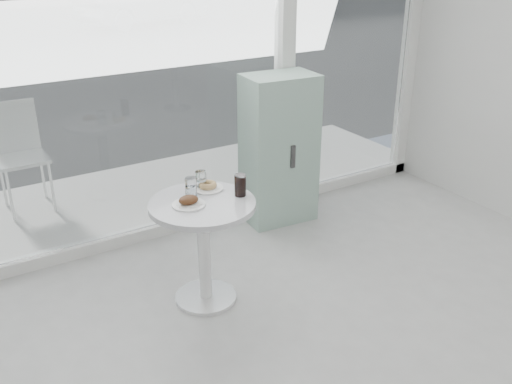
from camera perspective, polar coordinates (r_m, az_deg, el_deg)
storefront at (r=4.75m, az=-5.64°, el=15.86°), size 5.00×0.14×3.00m
main_table at (r=3.91m, az=-5.30°, el=-3.93°), size 0.72×0.72×0.77m
patio_deck at (r=5.89m, az=-9.10°, el=0.20°), size 5.60×1.60×0.05m
mint_cabinet at (r=5.06m, az=2.31°, el=4.27°), size 0.65×0.46×1.33m
patio_chair at (r=5.66m, az=-22.59°, el=3.96°), size 0.43×0.43×0.99m
car_silver at (r=17.84m, az=-11.26°, el=18.10°), size 4.15×2.44×1.29m
plate_fritter at (r=3.77m, az=-6.72°, el=-0.95°), size 0.22×0.22×0.07m
plate_donut at (r=4.00m, az=-4.84°, el=0.55°), size 0.22×0.22×0.05m
water_tumbler_a at (r=3.89m, az=-6.52°, el=0.41°), size 0.08×0.08×0.13m
water_tumbler_b at (r=4.01m, az=-5.54°, el=1.12°), size 0.08×0.08×0.13m
cola_glass at (r=3.87m, az=-1.59°, el=0.66°), size 0.08×0.08×0.15m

